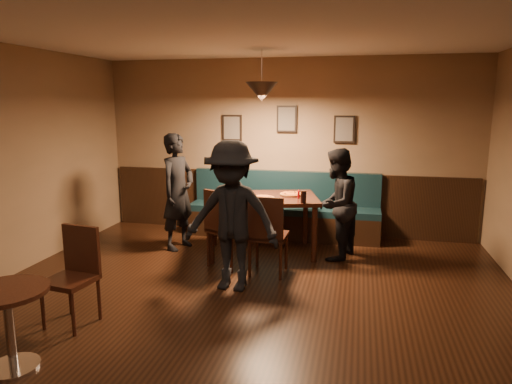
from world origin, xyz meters
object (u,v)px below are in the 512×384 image
at_px(soda_glass, 303,197).
at_px(tabasco_bottle, 299,194).
at_px(diner_right, 336,204).
at_px(cafe_table, 10,329).
at_px(chair_near_left, 229,227).
at_px(diner_front, 232,216).
at_px(chair_near_right, 268,234).
at_px(booth_bench, 283,206).
at_px(cafe_chair_far, 70,278).
at_px(dining_table, 261,225).
at_px(diner_left, 178,192).

xyz_separation_m(soda_glass, tabasco_bottle, (-0.10, 0.27, -0.02)).
distance_m(diner_right, cafe_table, 4.08).
relative_size(chair_near_left, diner_right, 0.68).
bearing_deg(diner_front, chair_near_right, 65.00).
distance_m(chair_near_left, diner_front, 0.84).
bearing_deg(booth_bench, soda_glass, -68.71).
distance_m(diner_right, cafe_chair_far, 3.46).
relative_size(booth_bench, soda_glass, 18.34).
distance_m(booth_bench, diner_right, 1.25).
relative_size(chair_near_left, chair_near_right, 1.01).
relative_size(chair_near_right, diner_right, 0.67).
xyz_separation_m(chair_near_right, diner_front, (-0.31, -0.56, 0.34)).
xyz_separation_m(chair_near_right, cafe_chair_far, (-1.58, -1.75, -0.04)).
height_order(chair_near_right, cafe_table, chair_near_right).
distance_m(dining_table, cafe_chair_far, 2.84).
bearing_deg(diner_right, diner_front, -21.08).
height_order(dining_table, soda_glass, soda_glass).
bearing_deg(soda_glass, chair_near_right, -128.47).
bearing_deg(diner_left, tabasco_bottle, -72.02).
height_order(dining_table, diner_right, diner_right).
relative_size(chair_near_left, soda_glass, 6.27).
xyz_separation_m(chair_near_right, diner_left, (-1.48, 0.72, 0.33)).
distance_m(tabasco_bottle, cafe_table, 3.80).
distance_m(soda_glass, cafe_chair_far, 2.99).
distance_m(booth_bench, diner_front, 2.24).
bearing_deg(soda_glass, diner_front, -123.60).
bearing_deg(dining_table, cafe_chair_far, -132.95).
relative_size(chair_near_left, cafe_chair_far, 1.09).
distance_m(diner_left, diner_front, 1.73).
xyz_separation_m(chair_near_left, diner_left, (-0.92, 0.55, 0.33)).
bearing_deg(chair_near_left, tabasco_bottle, 58.07).
height_order(booth_bench, soda_glass, booth_bench).
distance_m(cafe_table, cafe_chair_far, 0.79).
height_order(soda_glass, cafe_chair_far, soda_glass).
height_order(dining_table, cafe_chair_far, cafe_chair_far).
bearing_deg(cafe_chair_far, diner_front, -128.87).
bearing_deg(dining_table, diner_front, -107.81).
bearing_deg(chair_near_right, booth_bench, 94.51).
distance_m(soda_glass, tabasco_bottle, 0.28).
relative_size(booth_bench, cafe_table, 4.42).
height_order(chair_near_right, cafe_chair_far, chair_near_right).
xyz_separation_m(booth_bench, dining_table, (-0.16, -0.88, -0.09)).
xyz_separation_m(booth_bench, chair_near_left, (-0.47, -1.47, 0.01)).
distance_m(chair_near_left, diner_left, 1.12).
height_order(diner_left, cafe_chair_far, diner_left).
bearing_deg(cafe_table, diner_left, 87.92).
relative_size(diner_left, diner_front, 0.99).
relative_size(chair_near_left, cafe_table, 1.51).
bearing_deg(dining_table, booth_bench, 64.45).
relative_size(tabasco_bottle, cafe_table, 0.19).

